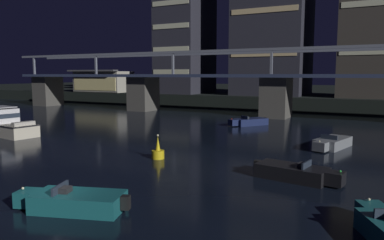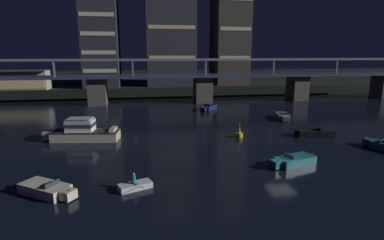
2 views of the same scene
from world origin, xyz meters
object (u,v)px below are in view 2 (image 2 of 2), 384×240
object	(u,v)px
tower_west_low	(101,43)
speedboat_far_left	(314,133)
river_bridge	(203,83)
speedboat_mid_center	(47,189)
speedboat_mid_right	(283,116)
speedboat_mid_left	(293,161)
speedboat_near_right	(208,108)
cabin_cruiser_near_left	(83,132)
tower_central	(230,16)
tower_west_tall	(169,14)
waterfront_pavilion	(22,80)
dinghy_with_paddler	(135,186)
channel_buoy	(239,134)

from	to	relation	value
tower_west_low	speedboat_far_left	size ratio (longest dim) A/B	4.18
river_bridge	speedboat_mid_center	size ratio (longest dim) A/B	19.89
speedboat_mid_right	speedboat_mid_left	bearing A→B (deg)	-112.89
speedboat_near_right	cabin_cruiser_near_left	bearing A→B (deg)	-138.12
tower_west_low	speedboat_far_left	bearing A→B (deg)	-55.48
tower_west_low	cabin_cruiser_near_left	size ratio (longest dim) A/B	2.34
speedboat_far_left	speedboat_mid_center	bearing A→B (deg)	-157.41
tower_west_low	cabin_cruiser_near_left	bearing A→B (deg)	-86.83
tower_central	speedboat_mid_right	xyz separation A→B (m)	(-1.19, -36.57, -19.90)
tower_west_low	tower_west_tall	world-z (taller)	tower_west_tall
cabin_cruiser_near_left	speedboat_near_right	distance (m)	26.44
tower_central	speedboat_near_right	bearing A→B (deg)	-113.38
tower_west_tall	speedboat_far_left	xyz separation A→B (m)	(14.29, -48.10, -20.10)
river_bridge	waterfront_pavilion	bearing A→B (deg)	163.72
waterfront_pavilion	dinghy_with_paddler	bearing A→B (deg)	-63.48
waterfront_pavilion	speedboat_mid_center	distance (m)	57.80
cabin_cruiser_near_left	speedboat_mid_center	distance (m)	15.11
tower_west_tall	waterfront_pavilion	bearing A→B (deg)	-169.85
tower_central	speedboat_mid_center	size ratio (longest dim) A/B	7.67
river_bridge	cabin_cruiser_near_left	xyz separation A→B (m)	(-20.44, -26.95, -3.06)
speedboat_mid_left	dinghy_with_paddler	world-z (taller)	dinghy_with_paddler
waterfront_pavilion	speedboat_far_left	bearing A→B (deg)	-40.10
speedboat_mid_center	tower_west_low	bearing A→B (deg)	92.34
speedboat_mid_center	channel_buoy	bearing A→B (deg)	33.94
speedboat_mid_left	dinghy_with_paddler	bearing A→B (deg)	-168.81
waterfront_pavilion	channel_buoy	bearing A→B (deg)	-45.74
tower_west_tall	tower_west_low	bearing A→B (deg)	-173.15
speedboat_near_right	dinghy_with_paddler	distance (m)	35.32
river_bridge	tower_central	bearing A→B (deg)	58.19
speedboat_mid_right	channel_buoy	world-z (taller)	channel_buoy
tower_west_low	channel_buoy	world-z (taller)	tower_west_low
river_bridge	speedboat_mid_left	world-z (taller)	river_bridge
speedboat_mid_center	channel_buoy	world-z (taller)	channel_buoy
waterfront_pavilion	speedboat_mid_left	size ratio (longest dim) A/B	2.41
speedboat_mid_center	channel_buoy	size ratio (longest dim) A/B	2.71
river_bridge	speedboat_far_left	world-z (taller)	river_bridge
speedboat_near_right	river_bridge	bearing A→B (deg)	85.31
river_bridge	channel_buoy	bearing A→B (deg)	-91.94
dinghy_with_paddler	tower_central	bearing A→B (deg)	67.54
dinghy_with_paddler	river_bridge	bearing A→B (deg)	71.82
tower_west_low	speedboat_mid_left	xyz separation A→B (m)	(23.98, -55.31, -12.56)
speedboat_mid_left	speedboat_mid_center	world-z (taller)	same
cabin_cruiser_near_left	speedboat_far_left	bearing A→B (deg)	-5.69
tower_central	speedboat_far_left	size ratio (longest dim) A/B	6.98
speedboat_mid_left	tower_west_tall	bearing A→B (deg)	96.58
river_bridge	speedboat_far_left	size ratio (longest dim) A/B	18.12
river_bridge	tower_west_low	size ratio (longest dim) A/B	4.34
channel_buoy	dinghy_with_paddler	world-z (taller)	channel_buoy
tower_west_low	tower_west_tall	distance (m)	19.04
speedboat_mid_left	channel_buoy	xyz separation A→B (m)	(-2.13, 10.22, 0.06)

